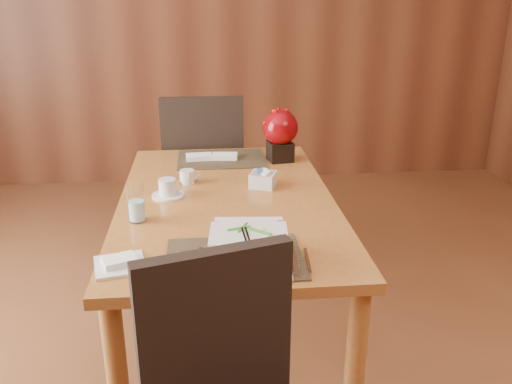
{
  "coord_description": "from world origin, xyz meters",
  "views": [
    {
      "loc": [
        -0.09,
        -1.53,
        1.59
      ],
      "look_at": [
        0.1,
        0.35,
        0.87
      ],
      "focal_mm": 38.0,
      "sensor_mm": 36.0,
      "label": 1
    }
  ],
  "objects": [
    {
      "name": "placemat_near",
      "position": [
        0.0,
        0.05,
        0.75
      ],
      "size": [
        0.45,
        0.33,
        0.01
      ],
      "primitive_type": "cube",
      "color": "black",
      "rests_on": "dining_table"
    },
    {
      "name": "soup_setting",
      "position": [
        0.04,
        0.02,
        0.8
      ],
      "size": [
        0.29,
        0.29,
        0.11
      ],
      "rotation": [
        0.0,
        0.0,
        -0.08
      ],
      "color": "silver",
      "rests_on": "dining_table"
    },
    {
      "name": "bread_plate",
      "position": [
        -0.37,
        0.04,
        0.76
      ],
      "size": [
        0.19,
        0.19,
        0.01
      ],
      "primitive_type": "cube",
      "rotation": [
        0.0,
        0.0,
        0.22
      ],
      "color": "silver",
      "rests_on": "dining_table"
    },
    {
      "name": "coffee_cup",
      "position": [
        -0.25,
        0.65,
        0.78
      ],
      "size": [
        0.14,
        0.14,
        0.08
      ],
      "rotation": [
        0.0,
        0.0,
        0.09
      ],
      "color": "silver",
      "rests_on": "dining_table"
    },
    {
      "name": "far_chair",
      "position": [
        -0.09,
        1.53,
        0.58
      ],
      "size": [
        0.48,
        0.49,
        1.03
      ],
      "rotation": [
        0.0,
        0.0,
        3.13
      ],
      "color": "black",
      "rests_on": "ground"
    },
    {
      "name": "dining_table",
      "position": [
        0.0,
        0.6,
        0.65
      ],
      "size": [
        0.9,
        1.5,
        0.75
      ],
      "color": "#A5662E",
      "rests_on": "ground"
    },
    {
      "name": "placemat_far",
      "position": [
        0.0,
        1.15,
        0.75
      ],
      "size": [
        0.45,
        0.33,
        0.01
      ],
      "primitive_type": "cube",
      "color": "black",
      "rests_on": "dining_table"
    },
    {
      "name": "creamer_jug",
      "position": [
        -0.17,
        0.81,
        0.78
      ],
      "size": [
        0.11,
        0.11,
        0.06
      ],
      "primitive_type": null,
      "rotation": [
        0.0,
        0.0,
        0.29
      ],
      "color": "silver",
      "rests_on": "dining_table"
    },
    {
      "name": "berry_decor",
      "position": [
        0.3,
        1.11,
        0.9
      ],
      "size": [
        0.18,
        0.18,
        0.26
      ],
      "rotation": [
        0.0,
        0.0,
        0.16
      ],
      "color": "black",
      "rests_on": "dining_table"
    },
    {
      "name": "napkins_far",
      "position": [
        -0.04,
        1.15,
        0.77
      ],
      "size": [
        0.26,
        0.1,
        0.02
      ],
      "primitive_type": null,
      "rotation": [
        0.0,
        0.0,
        -0.02
      ],
      "color": "white",
      "rests_on": "dining_table"
    },
    {
      "name": "back_wall",
      "position": [
        0.0,
        3.0,
        1.4
      ],
      "size": [
        5.0,
        0.02,
        2.8
      ],
      "primitive_type": "cube",
      "color": "brown",
      "rests_on": "ground"
    },
    {
      "name": "water_glass",
      "position": [
        -0.35,
        0.4,
        0.83
      ],
      "size": [
        0.09,
        0.09,
        0.15
      ],
      "primitive_type": "cylinder",
      "rotation": [
        0.0,
        0.0,
        -0.34
      ],
      "color": "white",
      "rests_on": "dining_table"
    },
    {
      "name": "sugar_caddy",
      "position": [
        0.17,
        0.73,
        0.78
      ],
      "size": [
        0.14,
        0.14,
        0.06
      ],
      "primitive_type": "cube",
      "rotation": [
        0.0,
        0.0,
        -0.35
      ],
      "color": "silver",
      "rests_on": "dining_table"
    }
  ]
}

